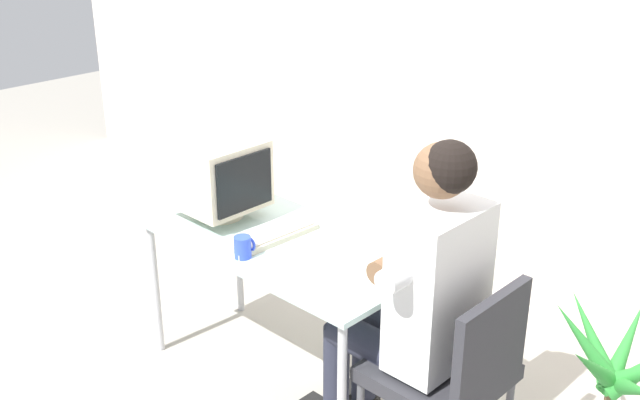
# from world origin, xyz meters

# --- Properties ---
(ground_plane) EXTENTS (12.00, 12.00, 0.00)m
(ground_plane) POSITION_xyz_m (0.00, 0.00, 0.00)
(ground_plane) COLOR #9E998E
(wall_back) EXTENTS (8.00, 0.10, 3.00)m
(wall_back) POSITION_xyz_m (0.30, 1.40, 1.50)
(wall_back) COLOR beige
(wall_back) RESTS_ON ground_plane
(desk) EXTENTS (1.33, 0.64, 0.72)m
(desk) POSITION_xyz_m (0.00, 0.00, 0.66)
(desk) COLOR #B7B7BC
(desk) RESTS_ON ground_plane
(crt_monitor) EXTENTS (0.36, 0.36, 0.37)m
(crt_monitor) POSITION_xyz_m (-0.36, -0.03, 0.93)
(crt_monitor) COLOR beige
(crt_monitor) RESTS_ON desk
(keyboard) EXTENTS (0.19, 0.46, 0.03)m
(keyboard) POSITION_xyz_m (-0.04, -0.04, 0.74)
(keyboard) COLOR beige
(keyboard) RESTS_ON desk
(office_chair) EXTENTS (0.47, 0.47, 0.85)m
(office_chair) POSITION_xyz_m (0.91, 0.01, 0.49)
(office_chair) COLOR #4C4C51
(office_chair) RESTS_ON ground_plane
(person_seated) EXTENTS (0.71, 0.58, 1.36)m
(person_seated) POSITION_xyz_m (0.73, 0.01, 0.74)
(person_seated) COLOR silver
(person_seated) RESTS_ON ground_plane
(desk_mug) EXTENTS (0.07, 0.08, 0.09)m
(desk_mug) POSITION_xyz_m (0.02, -0.23, 0.77)
(desk_mug) COLOR blue
(desk_mug) RESTS_ON desk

